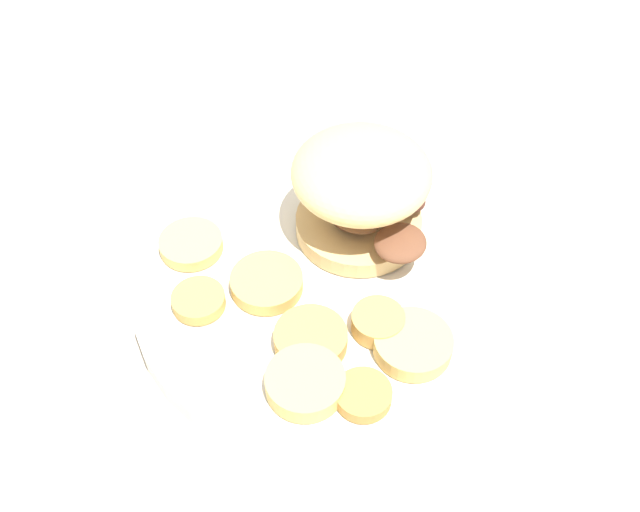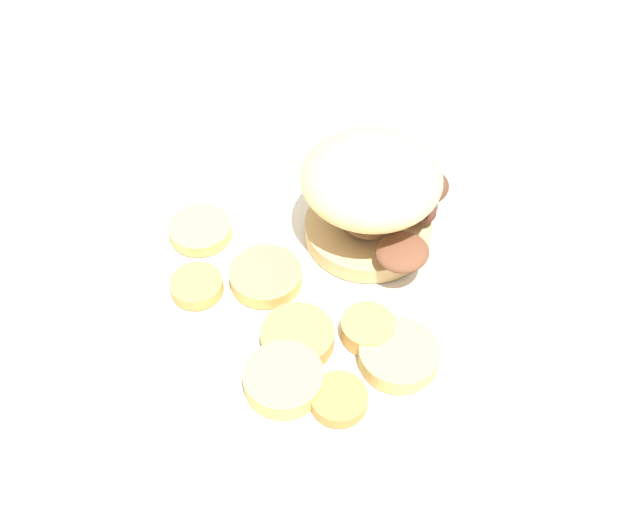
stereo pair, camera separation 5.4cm
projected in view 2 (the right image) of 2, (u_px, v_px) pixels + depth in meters
name	position (u px, v px, depth m)	size (l,w,h in m)	color
ground_plane	(320.00, 296.00, 0.57)	(4.00, 4.00, 0.00)	#B2A899
dinner_plate	(320.00, 286.00, 0.56)	(0.28, 0.28, 0.02)	white
sandwich	(375.00, 194.00, 0.55)	(0.13, 0.12, 0.08)	tan
potato_round_0	(200.00, 230.00, 0.58)	(0.05, 0.05, 0.01)	#DBB766
potato_round_1	(339.00, 399.00, 0.48)	(0.04, 0.04, 0.01)	#BC8942
potato_round_2	(197.00, 286.00, 0.55)	(0.04, 0.04, 0.01)	tan
potato_round_3	(372.00, 327.00, 0.52)	(0.04, 0.04, 0.01)	tan
potato_round_4	(266.00, 276.00, 0.55)	(0.05, 0.05, 0.01)	tan
potato_round_5	(298.00, 337.00, 0.51)	(0.05, 0.05, 0.01)	tan
potato_round_6	(284.00, 379.00, 0.49)	(0.05, 0.05, 0.01)	#DBB766
potato_round_7	(399.00, 355.00, 0.50)	(0.05, 0.05, 0.01)	#DBB766
fork	(50.00, 221.00, 0.62)	(0.15, 0.11, 0.00)	silver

